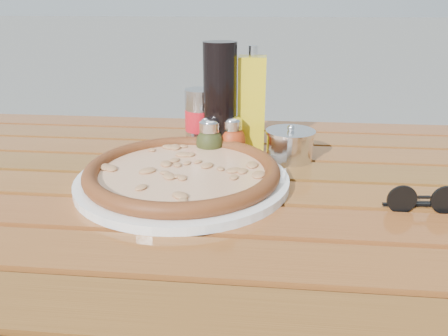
# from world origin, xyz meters

# --- Properties ---
(table) EXTENTS (1.40, 0.90, 0.75)m
(table) POSITION_xyz_m (0.00, -0.00, 0.67)
(table) COLOR #381B0C
(table) RESTS_ON ground
(plate) EXTENTS (0.39, 0.39, 0.01)m
(plate) POSITION_xyz_m (-0.07, 0.02, 0.76)
(plate) COLOR white
(plate) RESTS_ON table
(pizza) EXTENTS (0.39, 0.39, 0.03)m
(pizza) POSITION_xyz_m (-0.07, 0.02, 0.77)
(pizza) COLOR #FFE0B6
(pizza) RESTS_ON plate
(pepper_shaker) EXTENTS (0.07, 0.07, 0.08)m
(pepper_shaker) POSITION_xyz_m (0.00, 0.17, 0.79)
(pepper_shaker) COLOR #B03814
(pepper_shaker) RESTS_ON table
(oregano_shaker) EXTENTS (0.06, 0.06, 0.08)m
(oregano_shaker) POSITION_xyz_m (-0.04, 0.15, 0.79)
(oregano_shaker) COLOR #383D18
(oregano_shaker) RESTS_ON table
(dark_bottle) EXTENTS (0.07, 0.07, 0.22)m
(dark_bottle) POSITION_xyz_m (-0.02, 0.19, 0.86)
(dark_bottle) COLOR black
(dark_bottle) RESTS_ON table
(soda_can) EXTENTS (0.07, 0.07, 0.12)m
(soda_can) POSITION_xyz_m (-0.07, 0.24, 0.81)
(soda_can) COLOR #BBBBC0
(soda_can) RESTS_ON table
(olive_oil_cruet) EXTENTS (0.06, 0.06, 0.21)m
(olive_oil_cruet) POSITION_xyz_m (0.04, 0.22, 0.85)
(olive_oil_cruet) COLOR gold
(olive_oil_cruet) RESTS_ON table
(parmesan_tin) EXTENTS (0.12, 0.12, 0.07)m
(parmesan_tin) POSITION_xyz_m (0.12, 0.16, 0.78)
(parmesan_tin) COLOR silver
(parmesan_tin) RESTS_ON table
(sunglasses) EXTENTS (0.11, 0.03, 0.04)m
(sunglasses) POSITION_xyz_m (0.30, -0.05, 0.77)
(sunglasses) COLOR black
(sunglasses) RESTS_ON table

